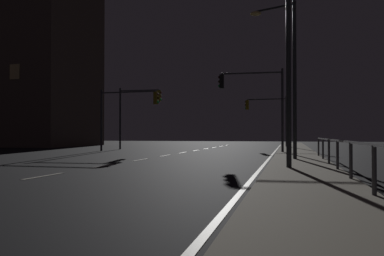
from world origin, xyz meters
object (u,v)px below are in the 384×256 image
at_px(traffic_light_far_center, 127,106).
at_px(building_distant, 3,33).
at_px(traffic_light_near_right, 138,106).
at_px(street_lamp_across_street, 281,30).
at_px(street_lamp_mid_block, 287,64).
at_px(traffic_light_mid_right, 267,111).
at_px(traffic_light_near_left, 254,93).

distance_m(traffic_light_far_center, building_distant, 24.75).
bearing_deg(traffic_light_near_right, building_distant, 161.28).
relative_size(traffic_light_near_right, street_lamp_across_street, 0.65).
distance_m(traffic_light_far_center, street_lamp_mid_block, 14.90).
xyz_separation_m(traffic_light_far_center, street_lamp_mid_block, (12.12, -8.58, 1.23)).
relative_size(traffic_light_mid_right, building_distant, 0.19).
height_order(street_lamp_mid_block, building_distant, building_distant).
bearing_deg(building_distant, traffic_light_near_right, -18.72).
bearing_deg(street_lamp_across_street, traffic_light_near_right, 125.92).
distance_m(traffic_light_near_left, street_lamp_across_street, 12.30).
bearing_deg(street_lamp_mid_block, street_lamp_across_street, -91.99).
bearing_deg(traffic_light_mid_right, street_lamp_mid_block, -84.08).
distance_m(traffic_light_near_right, street_lamp_across_street, 21.48).
height_order(traffic_light_near_left, building_distant, building_distant).
relative_size(traffic_light_near_left, traffic_light_far_center, 1.13).
height_order(traffic_light_far_center, street_lamp_across_street, street_lamp_across_street).
distance_m(traffic_light_near_left, traffic_light_near_right, 11.81).
bearing_deg(traffic_light_near_right, street_lamp_across_street, -54.08).
height_order(traffic_light_near_right, street_lamp_across_street, street_lamp_across_street).
relative_size(traffic_light_near_left, traffic_light_near_right, 1.03).
distance_m(traffic_light_mid_right, street_lamp_across_street, 24.39).
bearing_deg(street_lamp_across_street, traffic_light_mid_right, 94.28).
xyz_separation_m(street_lamp_mid_block, street_lamp_across_street, (-0.18, -5.05, 0.34)).
height_order(street_lamp_across_street, building_distant, building_distant).
bearing_deg(traffic_light_mid_right, street_lamp_across_street, -85.72).
distance_m(traffic_light_mid_right, building_distant, 31.86).
bearing_deg(traffic_light_near_right, traffic_light_far_center, -80.26).
bearing_deg(traffic_light_far_center, street_lamp_mid_block, -35.32).
bearing_deg(traffic_light_near_right, traffic_light_mid_right, 32.73).
relative_size(street_lamp_across_street, building_distant, 0.31).
bearing_deg(building_distant, street_lamp_across_street, -36.71).
bearing_deg(street_lamp_mid_block, traffic_light_far_center, 144.68).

